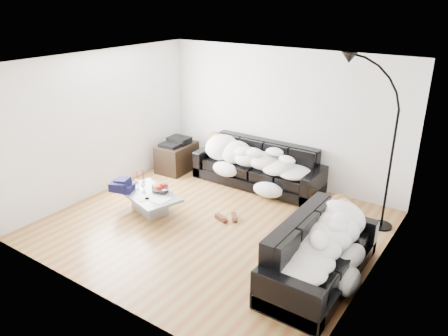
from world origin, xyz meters
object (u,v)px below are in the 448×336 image
Objects in this scene: wine_glass_b at (137,184)px; candle_left at (137,177)px; sleeper_right at (322,237)px; shoes at (227,217)px; sofa_back at (258,165)px; wine_glass_a at (144,183)px; sofa_right at (321,252)px; coffee_table at (149,202)px; wine_glass_c at (143,187)px; candle_right at (143,176)px; floor_lamp at (391,158)px; stereo at (176,141)px; av_cabinet at (177,157)px; sleeper_back at (257,155)px; fruit_bowl at (160,187)px.

candle_left is at bearing 133.67° from wine_glass_b.
sleeper_right is 2.10m from shoes.
wine_glass_a is at bearing -122.44° from sofa_back.
coffee_table is (-3.18, 0.16, -0.25)m from sofa_right.
wine_glass_c is at bearing -49.71° from wine_glass_a.
sleeper_right is 7.54× the size of candle_left.
sofa_right reaches higher than candle_right.
wine_glass_c is (-3.29, 0.14, 0.01)m from sofa_right.
wine_glass_a is at bearing -166.37° from floor_lamp.
wine_glass_b is 0.42× the size of stereo.
sofa_right is 3.59m from candle_right.
wine_glass_a is at bearing 65.48° from wine_glass_b.
sofa_right is at bearing -27.91° from av_cabinet.
stereo is at bearing 107.57° from wine_glass_b.
sleeper_back is 3.06m from sleeper_right.
candle_left is 0.11m from candle_right.
stereo reaches higher than shoes.
sofa_back is 3.10m from sofa_right.
coffee_table is (-0.97, -2.01, -0.25)m from sofa_back.
wine_glass_a is at bearing -14.73° from candle_left.
wine_glass_c is 0.07× the size of floor_lamp.
sofa_back is 2.30m from wine_glass_c.
shoes is at bearing -32.88° from av_cabinet.
fruit_bowl is 0.44m from wine_glass_b.
stereo is (-1.79, -0.31, 0.23)m from sofa_back.
floor_lamp is (2.49, -0.24, 0.55)m from sleeper_back.
wine_glass_c is 4.04m from floor_lamp.
floor_lamp reaches higher than fruit_bowl.
sofa_right is at bearing -2.36° from wine_glass_c.
wine_glass_b is at bearing 87.26° from sofa_right.
candle_left is 1.57m from av_cabinet.
av_cabinet is 0.35× the size of floor_lamp.
av_cabinet is (-1.79, -0.26, -0.35)m from sleeper_back.
stereo reaches higher than fruit_bowl.
sofa_right is 3.64m from candle_left.
av_cabinet reaches higher than candle_left.
floor_lamp is (3.69, 1.60, 0.77)m from wine_glass_a.
sleeper_back is 2.20m from wine_glass_a.
wine_glass_c is at bearing -70.62° from stereo.
sleeper_back is at bearing 65.51° from fruit_bowl.
sleeper_back is 1.85× the size of coffee_table.
candle_right and av_cabinet have the same top height.
sleeper_right is 4.50× the size of shoes.
sleeper_back is at bearing 130.31° from shoes.
sofa_right is 0.87× the size of floor_lamp.
wine_glass_c is (-0.25, -0.16, -0.00)m from fruit_bowl.
candle_left is (-0.58, 0.04, 0.03)m from fruit_bowl.
sleeper_right is (0.00, 0.00, 0.22)m from sofa_right.
sleeper_back is 1.61m from shoes.
wine_glass_a is at bearing -177.93° from fruit_bowl.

